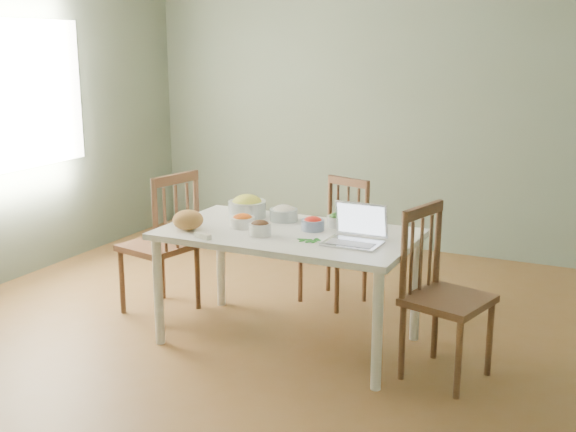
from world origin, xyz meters
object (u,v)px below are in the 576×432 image
at_px(chair_left, 158,242).
at_px(bowl_squash, 247,206).
at_px(chair_far, 333,242).
at_px(dining_table, 288,287).
at_px(bread_boule, 188,220).
at_px(chair_right, 448,296).
at_px(laptop, 353,226).

relative_size(chair_left, bowl_squash, 4.01).
xyz_separation_m(chair_far, chair_left, (-1.06, -0.72, 0.06)).
height_order(dining_table, bread_boule, bread_boule).
distance_m(dining_table, bread_boule, 0.78).
bearing_deg(chair_far, bowl_squash, -106.77).
bearing_deg(bread_boule, bowl_squash, 68.86).
height_order(chair_far, chair_left, chair_left).
bearing_deg(chair_right, bread_boule, 111.12).
bearing_deg(bread_boule, chair_left, 145.44).
distance_m(chair_left, bread_boule, 0.66).
bearing_deg(dining_table, bowl_squash, 151.98).
xyz_separation_m(dining_table, laptop, (0.48, -0.11, 0.49)).
relative_size(chair_far, chair_left, 0.89).
height_order(chair_left, bread_boule, chair_left).
relative_size(dining_table, bowl_squash, 6.18).
xyz_separation_m(chair_right, bread_boule, (-1.65, -0.17, 0.31)).
bearing_deg(laptop, chair_far, 119.12).
bearing_deg(chair_left, dining_table, 96.57).
bearing_deg(chair_far, bread_boule, -101.70).
distance_m(dining_table, chair_left, 1.09).
relative_size(chair_right, bowl_squash, 3.89).
height_order(bowl_squash, laptop, laptop).
bearing_deg(dining_table, bread_boule, -158.19).
xyz_separation_m(chair_far, bread_boule, (-0.57, -1.06, 0.35)).
relative_size(dining_table, chair_right, 1.59).
height_order(chair_far, bowl_squash, chair_far).
xyz_separation_m(chair_left, laptop, (1.56, -0.20, 0.35)).
distance_m(dining_table, laptop, 0.69).
bearing_deg(chair_left, laptop, 94.15).
distance_m(chair_far, laptop, 1.13).
xyz_separation_m(dining_table, chair_far, (-0.02, 0.82, 0.09)).
xyz_separation_m(bread_boule, bowl_squash, (0.18, 0.46, 0.01)).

